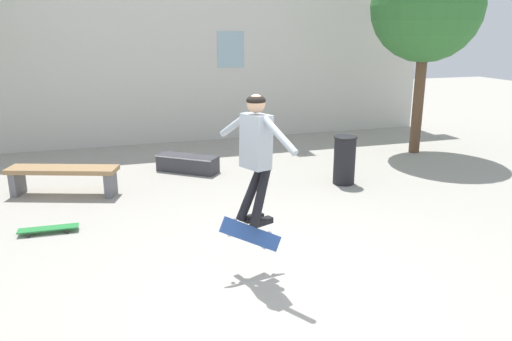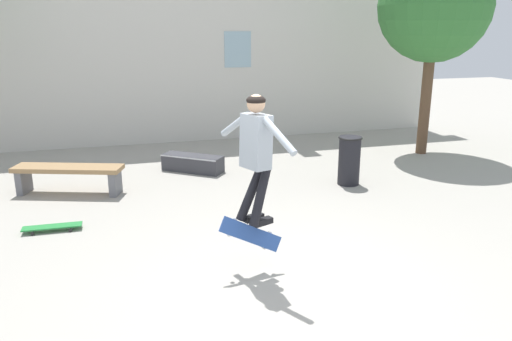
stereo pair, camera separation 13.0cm
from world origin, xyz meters
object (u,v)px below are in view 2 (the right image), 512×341
(skater, at_px, (256,148))
(skateboard_flipping, at_px, (251,234))
(park_bench, at_px, (68,173))
(skateboard_resting, at_px, (52,227))
(tree_right, at_px, (435,7))
(trash_bin, at_px, (349,160))
(skate_ledge, at_px, (193,163))

(skater, distance_m, skateboard_flipping, 1.06)
(park_bench, bearing_deg, skateboard_resting, -75.50)
(skater, bearing_deg, park_bench, 100.03)
(tree_right, distance_m, trash_bin, 4.32)
(skate_ledge, relative_size, skater, 0.82)
(tree_right, xyz_separation_m, park_bench, (-7.83, -0.87, -2.94))
(park_bench, distance_m, skateboard_resting, 1.79)
(skate_ledge, bearing_deg, skateboard_resting, -95.97)
(park_bench, xyz_separation_m, skateboard_flipping, (2.33, -3.81, 0.13))
(trash_bin, bearing_deg, park_bench, 170.20)
(skate_ledge, distance_m, skater, 4.82)
(tree_right, relative_size, skateboard_resting, 5.44)
(skate_ledge, relative_size, trash_bin, 1.36)
(tree_right, xyz_separation_m, skateboard_flipping, (-5.50, -4.68, -2.81))
(skateboard_flipping, distance_m, skateboard_resting, 3.24)
(skate_ledge, height_order, skater, skater)
(park_bench, bearing_deg, skateboard_flipping, -39.58)
(tree_right, height_order, skater, tree_right)
(tree_right, bearing_deg, skateboard_flipping, -139.64)
(skateboard_flipping, height_order, skateboard_resting, skateboard_flipping)
(park_bench, distance_m, skateboard_flipping, 4.47)
(skate_ledge, distance_m, trash_bin, 3.22)
(tree_right, relative_size, skater, 2.97)
(tree_right, relative_size, skate_ledge, 3.62)
(skateboard_flipping, relative_size, skateboard_resting, 0.94)
(skater, height_order, skateboard_flipping, skater)
(skate_ledge, xyz_separation_m, skateboard_flipping, (-0.03, -4.64, 0.34))
(park_bench, bearing_deg, tree_right, 25.32)
(park_bench, height_order, skateboard_resting, park_bench)
(park_bench, xyz_separation_m, skate_ledge, (2.36, 0.83, -0.21))
(trash_bin, distance_m, skater, 4.09)
(skater, xyz_separation_m, skateboard_flipping, (-0.08, -0.03, -1.05))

